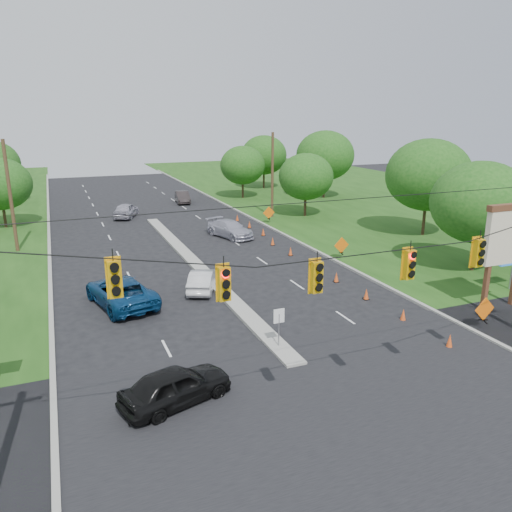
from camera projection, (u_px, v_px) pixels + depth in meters
name	position (u px, v px, depth m)	size (l,w,h in m)	color
ground	(345.00, 416.00, 18.64)	(160.00, 160.00, 0.00)	black
grass_right	(504.00, 232.00, 47.31)	(40.00, 160.00, 0.06)	#1E4714
cross_street	(345.00, 416.00, 18.64)	(160.00, 14.00, 0.02)	black
curb_left	(49.00, 249.00, 41.70)	(0.25, 110.00, 0.16)	gray
curb_right	(270.00, 228.00, 49.01)	(0.25, 110.00, 0.16)	gray
median	(195.00, 264.00, 37.34)	(1.00, 34.00, 0.18)	gray
median_sign	(279.00, 321.00, 23.58)	(0.55, 0.06, 2.05)	gray
signal_span	(368.00, 301.00, 16.36)	(25.60, 0.32, 9.00)	#422D1C
utility_pole_far_left	(10.00, 197.00, 39.59)	(0.28, 0.28, 9.00)	#422D1C
utility_pole_far_right	(272.00, 176.00, 53.09)	(0.28, 0.28, 9.00)	#422D1C
pylon_sign	(508.00, 240.00, 28.23)	(5.90, 2.30, 6.12)	#59331E
cone_0	(450.00, 341.00, 24.00)	(0.32, 0.32, 0.70)	#DA4D1A
cone_1	(403.00, 315.00, 27.11)	(0.32, 0.32, 0.70)	#DA4D1A
cone_2	(366.00, 294.00, 30.23)	(0.32, 0.32, 0.70)	#DA4D1A
cone_3	(336.00, 277.00, 33.35)	(0.32, 0.32, 0.70)	#DA4D1A
cone_4	(311.00, 263.00, 36.46)	(0.32, 0.32, 0.70)	#DA4D1A
cone_5	(291.00, 251.00, 39.58)	(0.32, 0.32, 0.70)	#DA4D1A
cone_6	(273.00, 241.00, 42.70)	(0.32, 0.32, 0.70)	#DA4D1A
cone_7	(263.00, 232.00, 46.03)	(0.32, 0.32, 0.70)	#DA4D1A
cone_8	(249.00, 224.00, 49.15)	(0.32, 0.32, 0.70)	#DA4D1A
cone_9	(237.00, 218.00, 52.26)	(0.32, 0.32, 0.70)	#DA4D1A
work_sign_0	(484.00, 310.00, 25.81)	(1.27, 0.58, 1.37)	black
work_sign_1	(341.00, 246.00, 38.28)	(1.27, 0.58, 1.37)	black
work_sign_2	(269.00, 213.00, 50.74)	(1.27, 0.58, 1.37)	black
tree_5	(0.00, 184.00, 48.00)	(5.88, 5.88, 6.86)	black
tree_7	(480.00, 203.00, 34.47)	(6.72, 6.72, 7.84)	black
tree_8	(428.00, 175.00, 44.65)	(7.56, 7.56, 8.82)	black
tree_9	(306.00, 177.00, 53.51)	(5.88, 5.88, 6.86)	black
tree_10	(325.00, 156.00, 64.96)	(7.56, 7.56, 8.82)	black
tree_11	(264.00, 155.00, 73.48)	(6.72, 6.72, 7.84)	black
tree_12	(243.00, 165.00, 65.25)	(5.88, 5.88, 6.86)	black
black_sedan	(176.00, 386.00, 19.28)	(1.80, 4.47, 1.52)	black
white_sedan	(203.00, 280.00, 31.72)	(1.45, 4.15, 1.37)	silver
blue_pickup	(121.00, 292.00, 29.23)	(2.78, 6.03, 1.68)	navy
silver_car_far	(230.00, 229.00, 45.39)	(2.13, 5.25, 1.52)	#A19FB0
silver_car_oncoming	(126.00, 210.00, 53.89)	(1.89, 4.70, 1.60)	#A19DAD
dark_car_receding	(182.00, 197.00, 62.70)	(1.54, 4.40, 1.45)	#2D2727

